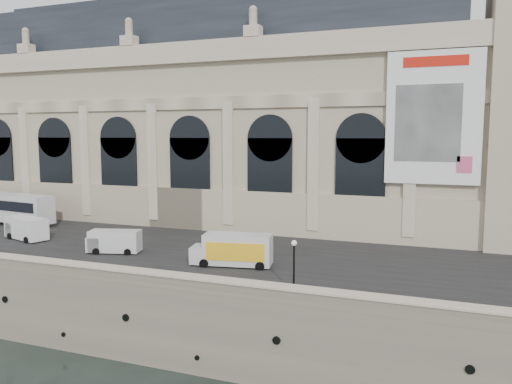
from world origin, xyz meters
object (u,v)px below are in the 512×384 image
(van_c, at_px, (112,242))
(box_truck, at_px, (233,250))
(bus_left, at_px, (10,207))
(lamp_right, at_px, (294,268))
(van_b, at_px, (25,228))

(van_c, bearing_deg, box_truck, -1.35)
(bus_left, relative_size, lamp_right, 3.43)
(van_b, height_order, van_c, van_b)
(box_truck, relative_size, lamp_right, 1.85)
(van_b, xyz_separation_m, van_c, (12.68, -1.89, -0.12))
(lamp_right, bearing_deg, van_c, 163.36)
(van_b, xyz_separation_m, lamp_right, (32.60, -7.84, 0.71))
(van_b, distance_m, box_truck, 25.60)
(van_c, xyz_separation_m, lamp_right, (19.92, -5.96, 0.83))
(box_truck, xyz_separation_m, lamp_right, (7.09, -5.65, 0.54))
(bus_left, relative_size, box_truck, 1.85)
(van_b, relative_size, box_truck, 0.81)
(van_b, height_order, box_truck, box_truck)
(bus_left, distance_m, van_c, 23.26)
(van_b, bearing_deg, box_truck, -4.91)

